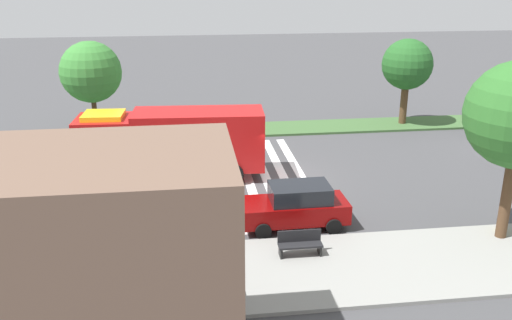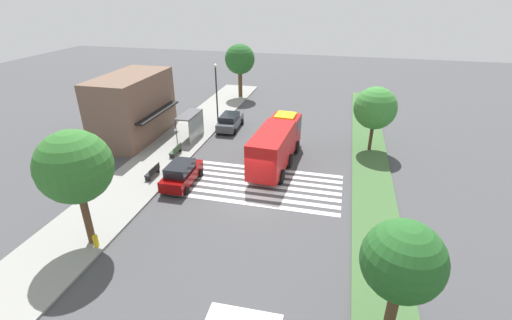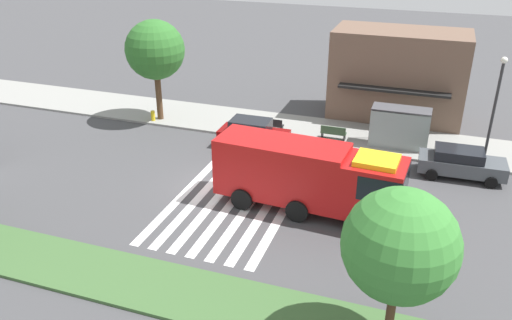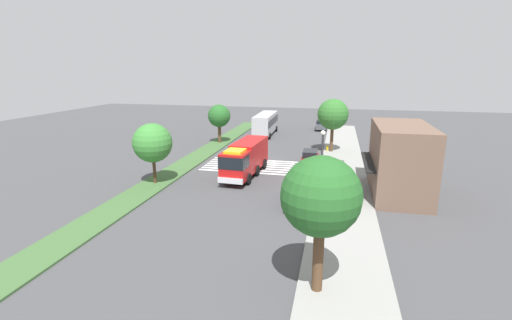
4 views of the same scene
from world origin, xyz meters
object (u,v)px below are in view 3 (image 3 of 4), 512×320
(fire_truck, at_px, (313,175))
(median_tree_west, at_px, (400,246))
(bench_near_shelter, at_px, (333,133))
(street_lamp, at_px, (495,103))
(parked_car_mid, at_px, (253,134))
(fire_hydrant, at_px, (153,116))
(parked_car_east, at_px, (461,163))
(bus_stop_shelter, at_px, (400,121))
(bench_west_of_shelter, at_px, (271,125))
(sidewalk_tree_far_west, at_px, (155,50))

(fire_truck, xyz_separation_m, median_tree_west, (4.51, -7.74, 2.08))
(bench_near_shelter, xyz_separation_m, street_lamp, (8.91, -0.77, 3.25))
(parked_car_mid, bearing_deg, street_lamp, 6.87)
(fire_hydrant, bearing_deg, bench_near_shelter, 4.00)
(parked_car_east, height_order, bench_near_shelter, parked_car_east)
(fire_truck, xyz_separation_m, fire_hydrant, (-13.26, 7.94, -1.45))
(parked_car_east, bearing_deg, fire_hydrant, 173.34)
(parked_car_east, relative_size, bus_stop_shelter, 1.33)
(fire_truck, relative_size, bench_west_of_shelter, 5.88)
(fire_truck, height_order, sidewalk_tree_far_west, sidewalk_tree_far_west)
(fire_truck, relative_size, fire_hydrant, 13.45)
(bench_west_of_shelter, relative_size, median_tree_west, 0.28)
(parked_car_mid, height_order, bench_west_of_shelter, parked_car_mid)
(bench_west_of_shelter, relative_size, sidewalk_tree_far_west, 0.23)
(bus_stop_shelter, height_order, fire_hydrant, bus_stop_shelter)
(street_lamp, height_order, fire_hydrant, street_lamp)
(parked_car_east, bearing_deg, bus_stop_shelter, 142.81)
(fire_hydrant, bearing_deg, sidewalk_tree_far_west, 58.69)
(parked_car_east, xyz_separation_m, sidewalk_tree_far_west, (-19.81, 2.20, 4.13))
(bus_stop_shelter, xyz_separation_m, bench_near_shelter, (-4.00, 0.02, -1.30))
(parked_car_east, bearing_deg, fire_truck, -139.57)
(median_tree_west, bearing_deg, parked_car_mid, 125.00)
(bench_west_of_shelter, bearing_deg, street_lamp, -3.39)
(bench_west_of_shelter, bearing_deg, sidewalk_tree_far_west, -177.33)
(parked_car_east, height_order, median_tree_west, median_tree_west)
(bus_stop_shelter, xyz_separation_m, sidewalk_tree_far_west, (-16.21, -0.36, 3.10))
(sidewalk_tree_far_west, distance_m, median_tree_west, 23.83)
(parked_car_mid, relative_size, sidewalk_tree_far_west, 0.63)
(parked_car_mid, distance_m, median_tree_west, 17.34)
(parked_car_east, relative_size, median_tree_west, 0.81)
(bus_stop_shelter, relative_size, street_lamp, 0.56)
(parked_car_mid, height_order, median_tree_west, median_tree_west)
(bench_west_of_shelter, xyz_separation_m, street_lamp, (13.08, -0.77, 3.25))
(parked_car_mid, distance_m, street_lamp, 13.87)
(bus_stop_shelter, xyz_separation_m, bench_west_of_shelter, (-8.17, 0.02, -1.30))
(parked_car_east, xyz_separation_m, bus_stop_shelter, (-3.61, 2.56, 1.03))
(parked_car_mid, bearing_deg, bench_near_shelter, 28.89)
(fire_hydrant, bearing_deg, bench_west_of_shelter, 5.99)
(parked_car_east, bearing_deg, parked_car_mid, 178.17)
(bench_near_shelter, height_order, street_lamp, street_lamp)
(parked_car_east, xyz_separation_m, fire_hydrant, (-20.12, 1.70, -0.37))
(fire_truck, xyz_separation_m, street_lamp, (8.17, 8.04, 1.89))
(parked_car_east, relative_size, bench_near_shelter, 2.90)
(street_lamp, bearing_deg, fire_hydrant, -179.73)
(fire_truck, xyz_separation_m, bench_west_of_shelter, (-4.91, 8.81, -1.35))
(bus_stop_shelter, distance_m, bench_west_of_shelter, 8.27)
(parked_car_east, bearing_deg, bench_west_of_shelter, 165.83)
(parked_car_east, distance_m, bench_west_of_shelter, 12.06)
(bench_near_shelter, xyz_separation_m, sidewalk_tree_far_west, (-12.21, -0.37, 4.39))
(bench_west_of_shelter, xyz_separation_m, median_tree_west, (9.43, -16.55, 3.44))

